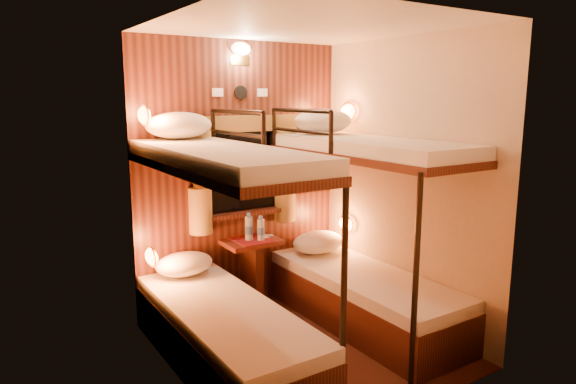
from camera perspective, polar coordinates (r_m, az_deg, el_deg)
floor at (r=4.19m, az=1.90°, el=-16.68°), size 2.10×2.10×0.00m
ceiling at (r=3.75m, az=2.13°, el=17.98°), size 2.10×2.10×0.00m
wall_back at (r=4.68m, az=-5.33°, el=1.73°), size 2.40×0.00×2.40m
wall_front at (r=3.01m, az=13.50°, el=-3.52°), size 2.40×0.00×2.40m
wall_left at (r=3.33m, az=-12.28°, el=-2.09°), size 0.00×2.40×2.40m
wall_right at (r=4.43m, az=12.72°, el=1.00°), size 0.00×2.40×2.40m
back_panel at (r=4.66m, az=-5.25°, el=1.70°), size 2.00×0.03×2.40m
bunk_left at (r=3.71m, az=-7.08°, el=-10.96°), size 0.72×1.90×1.82m
bunk_right at (r=4.39m, az=8.47°, el=-7.55°), size 0.72×1.90×1.82m
window at (r=4.64m, az=-5.07°, el=1.42°), size 1.00×0.12×0.79m
curtains at (r=4.60m, az=-4.89°, el=2.38°), size 1.10×0.22×1.00m
back_fixtures at (r=4.59m, az=-5.26°, el=14.66°), size 0.54×0.09×0.48m
reading_lamps at (r=4.37m, az=-3.22°, el=1.65°), size 2.00×0.20×1.25m
table at (r=4.69m, az=-4.03°, el=-8.11°), size 0.50×0.34×0.66m
bottle_left at (r=4.59m, az=-4.37°, el=-4.06°), size 0.07×0.07×0.25m
bottle_right at (r=4.58m, az=-3.03°, el=-4.21°), size 0.07×0.07×0.23m
sachet_a at (r=4.68m, az=-2.63°, el=-5.09°), size 0.08×0.06×0.01m
sachet_b at (r=4.76m, az=-2.13°, el=-4.82°), size 0.09×0.07×0.01m
pillow_lower_left at (r=4.37m, az=-11.46°, el=-7.84°), size 0.48×0.35×0.19m
pillow_lower_right at (r=4.88m, az=3.37°, el=-5.57°), size 0.52×0.37×0.20m
pillow_upper_left at (r=4.16m, az=-12.03°, el=7.26°), size 0.53×0.38×0.21m
pillow_upper_right at (r=4.65m, az=3.92°, el=7.87°), size 0.56×0.40×0.22m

